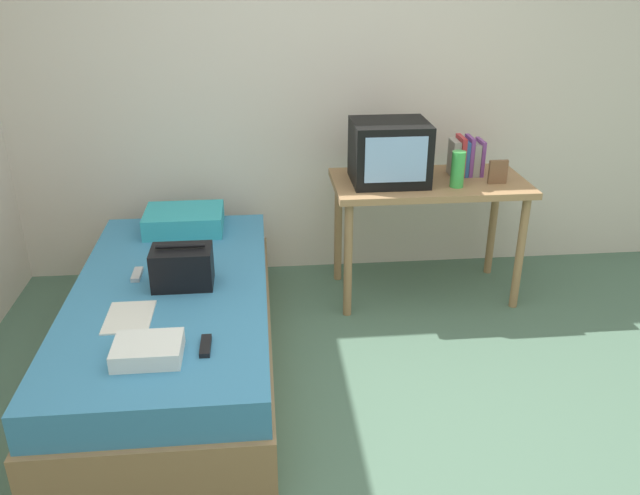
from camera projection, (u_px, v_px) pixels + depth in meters
The scene contains 14 objects.
ground_plane at pixel (359, 460), 2.79m from camera, with size 8.00×8.00×0.00m, color #4C6B56.
wall_back at pixel (317, 76), 4.08m from camera, with size 5.20×0.10×2.60m, color beige.
bed at pixel (174, 328), 3.35m from camera, with size 1.00×2.00×0.47m.
desk at pixel (428, 195), 3.93m from camera, with size 1.16×0.60×0.76m.
tv at pixel (389, 152), 3.79m from camera, with size 0.44×0.39×0.36m.
water_bottle at pixel (458, 169), 3.73m from camera, with size 0.08×0.08×0.21m, color green.
book_row at pixel (466, 157), 3.94m from camera, with size 0.19×0.16×0.24m.
picture_frame at pixel (498, 172), 3.80m from camera, with size 0.11×0.02×0.14m, color brown.
pillow at pixel (184, 220), 3.91m from camera, with size 0.46×0.36×0.12m, color #33A8B7.
handbag at pixel (182, 267), 3.23m from camera, with size 0.30×0.20×0.22m.
magazine at pixel (129, 317), 2.97m from camera, with size 0.21×0.29×0.01m, color white.
remote_dark at pixel (206, 346), 2.74m from camera, with size 0.04×0.16×0.02m, color black.
remote_silver at pixel (137, 274), 3.36m from camera, with size 0.04×0.14×0.02m, color #B7B7BC.
folded_towel at pixel (148, 350), 2.66m from camera, with size 0.28×0.22×0.07m, color white.
Camera 1 is at (-0.38, -2.14, 1.98)m, focal length 36.35 mm.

